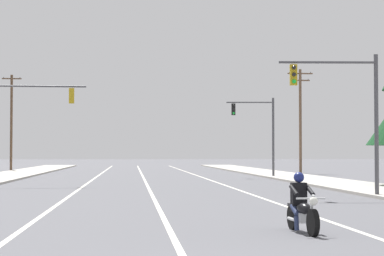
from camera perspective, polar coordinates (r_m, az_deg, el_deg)
name	(u,v)px	position (r m, az deg, el deg)	size (l,w,h in m)	color
lane_stripe_center	(144,178)	(55.23, -3.87, -3.97)	(0.16, 100.00, 0.01)	beige
lane_stripe_left	(95,178)	(55.28, -7.71, -3.95)	(0.16, 100.00, 0.01)	beige
lane_stripe_right	(203,178)	(55.50, 0.89, -3.96)	(0.16, 100.00, 0.01)	beige
sidewalk_kerb_right	(306,179)	(51.73, 9.07, -4.01)	(4.40, 110.00, 0.14)	#ADA89E
motorcycle_with_rider	(302,208)	(17.66, 8.70, -6.33)	(0.70, 2.19, 1.46)	black
traffic_signal_near_right	(349,103)	(31.78, 12.32, 1.91)	(4.32, 0.43, 6.20)	#47474C
traffic_signal_near_left	(17,115)	(43.36, -13.72, 1.02)	(5.81, 0.37, 6.20)	#47474C
traffic_signal_mid_right	(260,126)	(55.99, 5.43, 0.18)	(3.73, 0.42, 6.20)	#47474C
utility_pole_right_far	(300,117)	(68.28, 8.60, 0.85)	(2.40, 0.26, 9.80)	brown
utility_pole_left_far	(11,121)	(77.24, -14.15, 0.54)	(2.01, 0.26, 10.08)	brown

